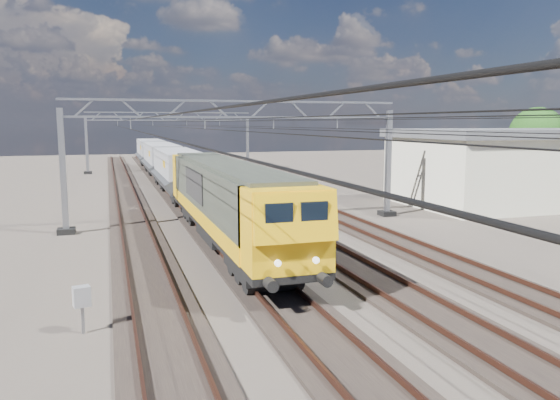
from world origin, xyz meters
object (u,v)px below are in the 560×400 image
object	(u,v)px
catenary_gantry_mid	(240,157)
tree_far	(541,136)
catenary_gantry_far	(170,139)
locomotive	(226,198)
industrial_shed	(527,166)
hopper_wagon_third	(151,151)
hopper_wagon_mid	(161,158)
trackside_cabinet	(82,298)
hopper_wagon_lead	(179,170)

from	to	relation	value
catenary_gantry_mid	tree_far	bearing A→B (deg)	17.89
catenary_gantry_far	locomotive	size ratio (longest dim) A/B	0.94
catenary_gantry_mid	industrial_shed	bearing A→B (deg)	5.19
hopper_wagon_third	industrial_shed	world-z (taller)	industrial_shed
hopper_wagon_mid	trackside_cabinet	xyz separation A→B (m)	(-6.09, -41.42, -1.20)
catenary_gantry_far	hopper_wagon_lead	size ratio (longest dim) A/B	1.53
locomotive	industrial_shed	xyz separation A→B (m)	(24.00, 7.40, 0.40)
industrial_shed	hopper_wagon_mid	bearing A→B (deg)	134.42
hopper_wagon_lead	trackside_cabinet	world-z (taller)	hopper_wagon_lead
catenary_gantry_far	tree_far	xyz separation A→B (m)	(30.32, -26.21, 0.72)
catenary_gantry_far	industrial_shed	bearing A→B (deg)	-57.09
locomotive	hopper_wagon_mid	size ratio (longest dim) A/B	1.62
catenary_gantry_mid	hopper_wagon_mid	size ratio (longest dim) A/B	1.53
hopper_wagon_mid	industrial_shed	distance (m)	34.29
hopper_wagon_mid	trackside_cabinet	size ratio (longest dim) A/B	9.61
trackside_cabinet	industrial_shed	size ratio (longest dim) A/B	0.07
hopper_wagon_mid	tree_far	world-z (taller)	tree_far
industrial_shed	tree_far	xyz separation A→B (m)	(8.32, 7.79, 1.90)
catenary_gantry_mid	industrial_shed	size ratio (longest dim) A/B	1.07
locomotive	tree_far	distance (m)	35.78
catenary_gantry_mid	catenary_gantry_far	distance (m)	36.00
industrial_shed	catenary_gantry_mid	bearing A→B (deg)	-174.81
trackside_cabinet	tree_far	distance (m)	45.81
hopper_wagon_third	industrial_shed	xyz separation A→B (m)	(24.00, -38.69, 0.49)
catenary_gantry_mid	tree_far	distance (m)	31.87
trackside_cabinet	industrial_shed	bearing A→B (deg)	16.88
hopper_wagon_mid	hopper_wagon_third	bearing A→B (deg)	90.00
catenary_gantry_mid	hopper_wagon_third	bearing A→B (deg)	92.81
industrial_shed	trackside_cabinet	bearing A→B (deg)	-150.64
hopper_wagon_mid	catenary_gantry_far	bearing A→B (deg)	78.12
tree_far	trackside_cabinet	bearing A→B (deg)	-147.24
locomotive	industrial_shed	distance (m)	25.12
locomotive	hopper_wagon_third	distance (m)	46.10
hopper_wagon_lead	catenary_gantry_far	bearing A→B (deg)	85.18
hopper_wagon_third	catenary_gantry_far	bearing A→B (deg)	-66.91
catenary_gantry_far	catenary_gantry_mid	bearing A→B (deg)	-90.00
catenary_gantry_far	hopper_wagon_lead	distance (m)	23.85
hopper_wagon_mid	tree_far	size ratio (longest dim) A/B	1.79
catenary_gantry_mid	locomotive	xyz separation A→B (m)	(-2.00, -5.40, -1.58)
locomotive	industrial_shed	bearing A→B (deg)	17.14
catenary_gantry_far	hopper_wagon_third	world-z (taller)	catenary_gantry_far
hopper_wagon_third	trackside_cabinet	distance (m)	55.96
trackside_cabinet	locomotive	bearing A→B (deg)	44.93
catenary_gantry_mid	locomotive	bearing A→B (deg)	-110.31
catenary_gantry_far	hopper_wagon_third	distance (m)	5.37
hopper_wagon_mid	trackside_cabinet	distance (m)	41.88
catenary_gantry_far	tree_far	bearing A→B (deg)	-40.85
catenary_gantry_mid	hopper_wagon_third	distance (m)	40.78
trackside_cabinet	catenary_gantry_far	bearing A→B (deg)	68.49
catenary_gantry_far	trackside_cabinet	world-z (taller)	catenary_gantry_far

